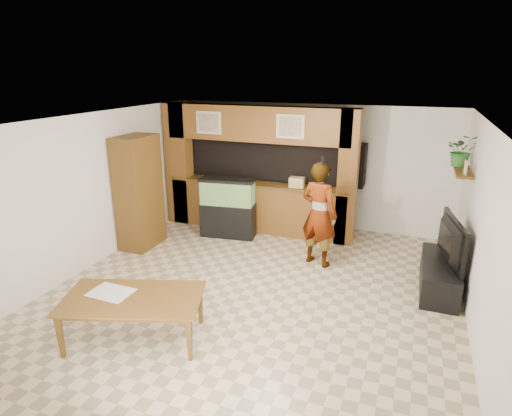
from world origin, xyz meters
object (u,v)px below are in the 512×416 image
at_px(person, 319,214).
at_px(pantry_cabinet, 139,192).
at_px(television, 444,240).
at_px(aquarium, 228,208).
at_px(dining_table, 134,320).

bearing_deg(person, pantry_cabinet, 25.48).
xyz_separation_m(pantry_cabinet, television, (5.35, 0.10, -0.24)).
bearing_deg(television, aquarium, 66.24).
height_order(television, person, person).
distance_m(person, dining_table, 3.51).
bearing_deg(television, person, 71.40).
bearing_deg(dining_table, aquarium, 77.03).
bearing_deg(aquarium, dining_table, -91.66).
bearing_deg(pantry_cabinet, person, 6.29).
height_order(television, dining_table, television).
height_order(pantry_cabinet, television, pantry_cabinet).
relative_size(pantry_cabinet, television, 1.76).
bearing_deg(aquarium, pantry_cabinet, -150.72).
distance_m(television, person, 2.00).
relative_size(person, dining_table, 1.08).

